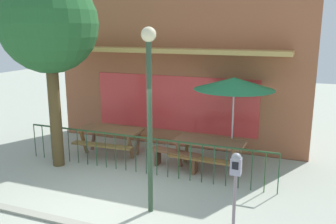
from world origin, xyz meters
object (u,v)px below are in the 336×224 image
object	(u,v)px
patio_umbrella	(234,84)
street_lamp	(149,94)
patio_bench	(176,156)
street_tree	(49,25)
parking_meter_far	(236,173)
picnic_table_right	(210,146)
picnic_table_left	(111,134)

from	to	relation	value
patio_umbrella	street_lamp	size ratio (longest dim) A/B	0.65
patio_bench	street_tree	world-z (taller)	street_tree
patio_umbrella	parking_meter_far	world-z (taller)	patio_umbrella
street_tree	parking_meter_far	bearing A→B (deg)	-19.24
street_tree	picnic_table_right	bearing A→B (deg)	17.70
picnic_table_right	street_lamp	bearing A→B (deg)	-101.12
picnic_table_left	street_tree	distance (m)	3.43
street_tree	street_lamp	size ratio (longest dim) A/B	1.36
parking_meter_far	street_lamp	xyz separation A→B (m)	(-1.74, 0.38, 1.17)
picnic_table_left	parking_meter_far	xyz separation A→B (m)	(4.18, -3.05, 0.61)
picnic_table_right	patio_umbrella	world-z (taller)	patio_umbrella
picnic_table_right	street_tree	xyz separation A→B (m)	(-3.85, -1.23, 3.06)
picnic_table_left	patio_bench	distance (m)	2.19
picnic_table_left	patio_bench	world-z (taller)	picnic_table_left
patio_bench	street_lamp	world-z (taller)	street_lamp
picnic_table_right	picnic_table_left	bearing A→B (deg)	179.11
parking_meter_far	street_tree	distance (m)	5.91
parking_meter_far	street_tree	size ratio (longest dim) A/B	0.32
picnic_table_right	patio_bench	size ratio (longest dim) A/B	1.30
patio_umbrella	street_lamp	bearing A→B (deg)	-107.59
patio_bench	picnic_table_left	bearing A→B (deg)	169.94
patio_bench	parking_meter_far	size ratio (longest dim) A/B	0.90
picnic_table_left	patio_umbrella	size ratio (longest dim) A/B	0.79
patio_bench	parking_meter_far	world-z (taller)	parking_meter_far
picnic_table_right	parking_meter_far	distance (m)	3.30
patio_bench	street_lamp	bearing A→B (deg)	-82.58
picnic_table_left	patio_bench	bearing A→B (deg)	-10.06
picnic_table_left	patio_umbrella	xyz separation A→B (m)	(3.43, 0.46, 1.59)
picnic_table_left	street_lamp	world-z (taller)	street_lamp
patio_umbrella	street_tree	size ratio (longest dim) A/B	0.48
picnic_table_right	parking_meter_far	bearing A→B (deg)	-67.74
picnic_table_right	parking_meter_far	world-z (taller)	parking_meter_far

